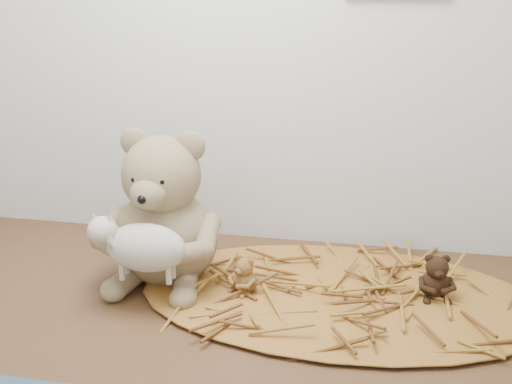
% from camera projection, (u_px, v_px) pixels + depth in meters
% --- Properties ---
extents(alcove_shell, '(1.20, 0.60, 0.90)m').
position_uv_depth(alcove_shell, '(202.00, 27.00, 1.01)').
color(alcove_shell, '#483219').
rests_on(alcove_shell, ground).
extents(straw_bed, '(0.69, 0.40, 0.01)m').
position_uv_depth(straw_bed, '(339.00, 295.00, 1.10)').
color(straw_bed, brown).
rests_on(straw_bed, shelf_floor).
extents(main_teddy, '(0.23, 0.25, 0.28)m').
position_uv_depth(main_teddy, '(164.00, 207.00, 1.13)').
color(main_teddy, '#8F7758').
rests_on(main_teddy, shelf_floor).
extents(toy_lamb, '(0.18, 0.11, 0.11)m').
position_uv_depth(toy_lamb, '(146.00, 247.00, 1.05)').
color(toy_lamb, beige).
rests_on(toy_lamb, main_teddy).
extents(mini_teddy_tan, '(0.07, 0.07, 0.06)m').
position_uv_depth(mini_teddy_tan, '(245.00, 272.00, 1.10)').
color(mini_teddy_tan, olive).
rests_on(mini_teddy_tan, straw_bed).
extents(mini_teddy_brown, '(0.07, 0.07, 0.08)m').
position_uv_depth(mini_teddy_brown, '(436.00, 274.00, 1.08)').
color(mini_teddy_brown, black).
rests_on(mini_teddy_brown, straw_bed).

